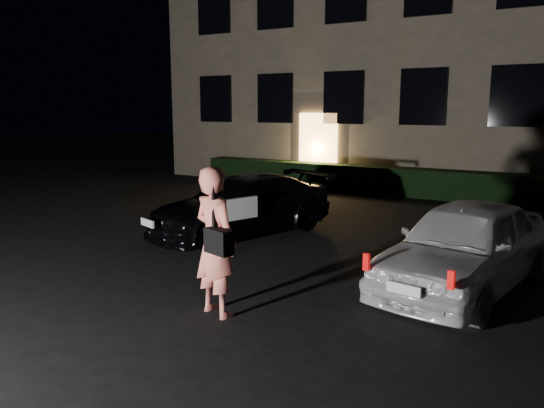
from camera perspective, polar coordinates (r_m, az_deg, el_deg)
The scene contains 6 objects.
ground at distance 7.52m, azimuth -7.77°, elevation -10.60°, with size 80.00×80.00×0.00m, color black.
building at distance 21.20m, azimuth 19.34°, elevation 18.78°, with size 20.00×8.11×12.00m.
hedge at distance 16.72m, azimuth 15.12°, elevation 2.22°, with size 15.00×0.70×0.85m, color black.
sedan at distance 11.37m, azimuth -3.30°, elevation -0.10°, with size 3.04×4.61×1.24m.
hatch at distance 8.35m, azimuth 20.02°, elevation -4.22°, with size 2.23×4.13×1.34m.
man at distance 6.85m, azimuth -6.07°, elevation -4.04°, with size 0.82×0.66×1.95m.
Camera 1 is at (4.41, -5.47, 2.67)m, focal length 35.00 mm.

